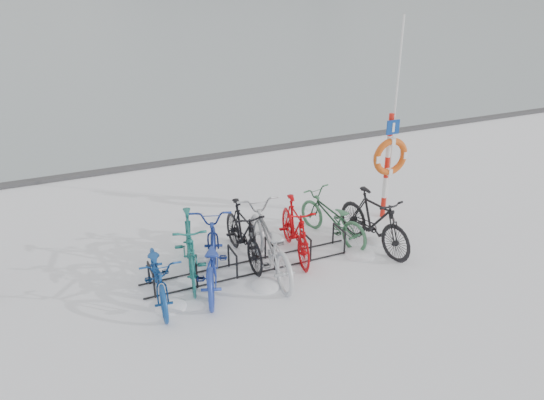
# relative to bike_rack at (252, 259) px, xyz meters

# --- Properties ---
(ground) EXTENTS (900.00, 900.00, 0.00)m
(ground) POSITION_rel_bike_rack_xyz_m (0.00, 0.00, -0.18)
(ground) COLOR white
(ground) RESTS_ON ground
(quay_edge) EXTENTS (400.00, 0.25, 0.10)m
(quay_edge) POSITION_rel_bike_rack_xyz_m (0.00, 5.90, -0.13)
(quay_edge) COLOR #3F3F42
(quay_edge) RESTS_ON ground
(bike_rack) EXTENTS (4.00, 0.48, 0.46)m
(bike_rack) POSITION_rel_bike_rack_xyz_m (0.00, 0.00, 0.00)
(bike_rack) COLOR black
(bike_rack) RESTS_ON ground
(lifebuoy_station) EXTENTS (0.80, 0.23, 4.16)m
(lifebuoy_station) POSITION_rel_bike_rack_xyz_m (3.39, 0.78, 1.22)
(lifebuoy_station) COLOR red
(lifebuoy_station) RESTS_ON ground
(bike_0) EXTENTS (0.78, 1.87, 0.96)m
(bike_0) POSITION_rel_bike_rack_xyz_m (-1.72, -0.25, 0.30)
(bike_0) COLOR navy
(bike_0) RESTS_ON ground
(bike_1) EXTENTS (0.94, 2.03, 1.18)m
(bike_1) POSITION_rel_bike_rack_xyz_m (-1.06, 0.21, 0.41)
(bike_1) COLOR #1A6660
(bike_1) RESTS_ON ground
(bike_2) EXTENTS (1.40, 2.27, 1.12)m
(bike_2) POSITION_rel_bike_rack_xyz_m (-0.80, -0.17, 0.38)
(bike_2) COLOR #20389A
(bike_2) RESTS_ON ground
(bike_3) EXTENTS (0.52, 1.85, 1.11)m
(bike_3) POSITION_rel_bike_rack_xyz_m (-0.01, 0.39, 0.37)
(bike_3) COLOR black
(bike_3) RESTS_ON ground
(bike_4) EXTENTS (0.96, 2.32, 1.19)m
(bike_4) POSITION_rel_bike_rack_xyz_m (0.26, -0.17, 0.41)
(bike_4) COLOR #B9BCC2
(bike_4) RESTS_ON ground
(bike_5) EXTENTS (0.83, 1.90, 1.11)m
(bike_5) POSITION_rel_bike_rack_xyz_m (0.94, 0.17, 0.37)
(bike_5) COLOR #B8060B
(bike_5) RESTS_ON ground
(bike_6) EXTENTS (1.08, 1.95, 0.97)m
(bike_6) POSITION_rel_bike_rack_xyz_m (1.89, 0.43, 0.30)
(bike_6) COLOR #356946
(bike_6) RESTS_ON ground
(bike_7) EXTENTS (0.85, 2.00, 1.16)m
(bike_7) POSITION_rel_bike_rack_xyz_m (2.45, -0.19, 0.40)
(bike_7) COLOR black
(bike_7) RESTS_ON ground
(snow_drifts) EXTENTS (4.70, 1.80, 0.21)m
(snow_drifts) POSITION_rel_bike_rack_xyz_m (0.50, -0.27, -0.18)
(snow_drifts) COLOR white
(snow_drifts) RESTS_ON ground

